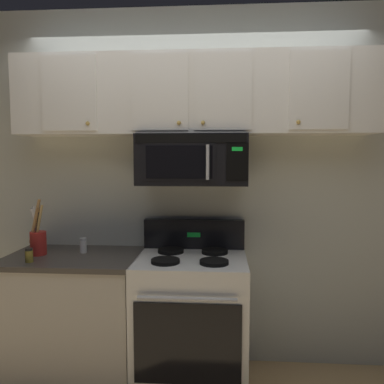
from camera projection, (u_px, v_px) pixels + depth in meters
back_wall at (195, 189)px, 2.98m from camera, size 5.20×0.10×2.70m
stove_range at (191, 318)px, 2.69m from camera, size 0.76×0.69×1.12m
over_range_microwave at (192, 160)px, 2.71m from camera, size 0.76×0.43×0.35m
upper_cabinets at (193, 96)px, 2.70m from camera, size 2.50×0.36×0.55m
counter_segment at (75, 316)px, 2.76m from camera, size 0.93×0.65×0.90m
utensil_crock_red at (38, 239)px, 2.72m from camera, size 0.12×0.11×0.40m
salt_shaker at (83, 246)px, 2.78m from camera, size 0.05×0.05×0.11m
spice_jar at (29, 255)px, 2.53m from camera, size 0.05×0.05×0.09m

